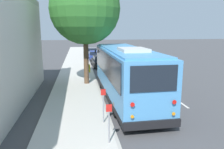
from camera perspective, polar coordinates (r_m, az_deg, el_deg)
The scene contains 13 objects.
ground_plane at distance 15.04m, azimuth 4.35°, elevation -5.10°, with size 160.00×160.00×0.00m, color #474749.
sidewalk_slab at distance 14.66m, azimuth -9.65°, elevation -5.39°, with size 80.00×3.25×0.15m, color beige.
curb_strip at distance 14.72m, azimuth -3.02°, elevation -5.16°, with size 80.00×0.14×0.15m, color #AAA69D.
shuttle_bus at distance 13.55m, azimuth 3.48°, elevation 0.93°, with size 10.09×2.90×3.37m.
parked_sedan_black at distance 26.16m, azimuth -3.20°, elevation 3.45°, with size 4.67×1.90×1.28m.
parked_sedan_blue at distance 31.74m, azimuth -4.53°, elevation 4.89°, with size 4.33×1.79×1.29m.
parked_sedan_gray at distance 37.33m, azimuth -5.20°, elevation 5.91°, with size 4.36×1.84×1.31m.
street_tree at distance 17.20m, azimuth -7.13°, elevation 17.81°, with size 5.27×5.27×9.12m.
sign_post_near at distance 8.28m, azimuth -0.79°, elevation -12.60°, with size 0.06×0.22×1.52m.
sign_post_far at distance 9.97m, azimuth -2.27°, elevation -8.10°, with size 0.06×0.22×1.58m.
fire_hydrant at distance 21.80m, azimuth -5.98°, elevation 1.63°, with size 0.22×0.22×0.81m.
lane_stripe_mid at distance 14.11m, azimuth 17.12°, elevation -6.75°, with size 2.40×0.14×0.01m, color silver.
lane_stripe_ahead at distance 19.47m, azimuth 9.51°, elevation -1.34°, with size 2.40×0.14×0.01m, color silver.
Camera 1 is at (-14.02, 3.30, 4.34)m, focal length 35.00 mm.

